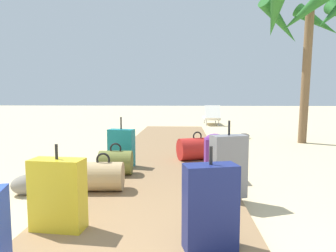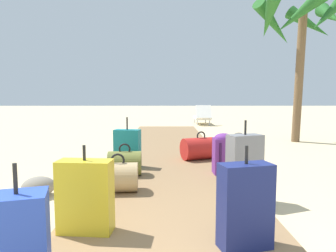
# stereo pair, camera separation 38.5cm
# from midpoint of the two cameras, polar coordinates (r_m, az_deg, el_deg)

# --- Properties ---
(ground_plane) EXTENTS (60.00, 60.00, 0.00)m
(ground_plane) POSITION_cam_midpoint_polar(r_m,az_deg,el_deg) (4.97, 1.16, -8.09)
(ground_plane) COLOR #D1BA8C
(boardwalk) EXTENTS (1.94, 10.14, 0.08)m
(boardwalk) POSITION_cam_midpoint_polar(r_m,az_deg,el_deg) (5.95, 1.48, -5.39)
(boardwalk) COLOR olive
(boardwalk) RESTS_ON ground
(suitcase_grey) EXTENTS (0.42, 0.31, 0.84)m
(suitcase_grey) POSITION_cam_midpoint_polar(r_m,az_deg,el_deg) (3.44, 14.36, -7.30)
(suitcase_grey) COLOR slate
(suitcase_grey) RESTS_ON boardwalk
(duffel_bag_tan) EXTENTS (0.47, 0.36, 0.45)m
(duffel_bag_tan) POSITION_cam_midpoint_polar(r_m,az_deg,el_deg) (3.64, -8.94, -9.24)
(duffel_bag_tan) COLOR tan
(duffel_bag_tan) RESTS_ON boardwalk
(suitcase_teal) EXTENTS (0.42, 0.25, 0.77)m
(suitcase_teal) POSITION_cam_midpoint_polar(r_m,az_deg,el_deg) (4.82, -6.41, -4.04)
(suitcase_teal) COLOR #197A7F
(suitcase_teal) RESTS_ON boardwalk
(duffel_bag_red) EXTENTS (0.74, 0.57, 0.49)m
(duffel_bag_red) POSITION_cam_midpoint_polar(r_m,az_deg,el_deg) (5.34, 7.53, -4.21)
(duffel_bag_red) COLOR red
(duffel_bag_red) RESTS_ON boardwalk
(suitcase_navy) EXTENTS (0.41, 0.27, 0.75)m
(suitcase_navy) POSITION_cam_midpoint_polar(r_m,az_deg,el_deg) (2.30, 12.79, -14.60)
(suitcase_navy) COLOR navy
(suitcase_navy) RESTS_ON boardwalk
(backpack_purple) EXTENTS (0.29, 0.27, 0.58)m
(backpack_purple) POSITION_cam_midpoint_polar(r_m,az_deg,el_deg) (4.37, 11.22, -4.99)
(backpack_purple) COLOR #6B2D84
(backpack_purple) RESTS_ON boardwalk
(duffel_bag_olive) EXTENTS (0.47, 0.36, 0.45)m
(duffel_bag_olive) POSITION_cam_midpoint_polar(r_m,az_deg,el_deg) (4.34, -7.17, -6.78)
(duffel_bag_olive) COLOR olive
(duffel_bag_olive) RESTS_ON boardwalk
(suitcase_yellow) EXTENTS (0.45, 0.23, 0.71)m
(suitcase_yellow) POSITION_cam_midpoint_polar(r_m,az_deg,el_deg) (2.67, -15.86, -12.19)
(suitcase_yellow) COLOR gold
(suitcase_yellow) RESTS_ON boardwalk
(palm_tree_far_right) EXTENTS (2.25, 2.38, 3.66)m
(palm_tree_far_right) POSITION_cam_midpoint_polar(r_m,az_deg,el_deg) (8.49, 25.64, 16.95)
(palm_tree_far_right) COLOR brown
(palm_tree_far_right) RESTS_ON ground
(lounge_chair) EXTENTS (0.61, 1.54, 0.80)m
(lounge_chair) POSITION_cam_midpoint_polar(r_m,az_deg,el_deg) (12.54, 8.98, 1.73)
(lounge_chair) COLOR white
(lounge_chair) RESTS_ON ground
(rock_left_far) EXTENTS (0.49, 0.46, 0.24)m
(rock_left_far) POSITION_cam_midpoint_polar(r_m,az_deg,el_deg) (4.04, -22.16, -10.05)
(rock_left_far) COLOR gray
(rock_left_far) RESTS_ON ground
(rock_right_far) EXTENTS (0.37, 0.36, 0.14)m
(rock_right_far) POSITION_cam_midpoint_polar(r_m,az_deg,el_deg) (8.80, 15.26, -1.76)
(rock_right_far) COLOR #5B5651
(rock_right_far) RESTS_ON ground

